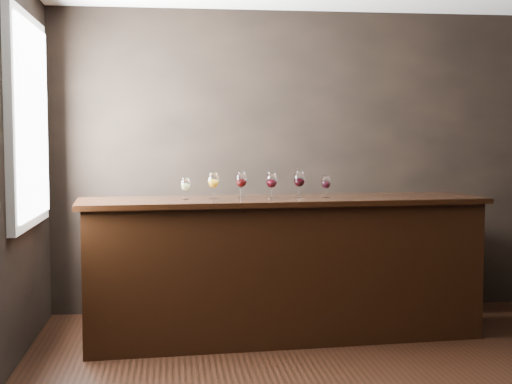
{
  "coord_description": "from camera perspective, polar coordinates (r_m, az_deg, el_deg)",
  "views": [
    {
      "loc": [
        -1.39,
        -4.36,
        1.62
      ],
      "look_at": [
        -0.73,
        1.26,
        1.19
      ],
      "focal_mm": 50.0,
      "sensor_mm": 36.0,
      "label": 1
    }
  ],
  "objects": [
    {
      "name": "room_shell",
      "position": [
        4.63,
        7.81,
        6.63
      ],
      "size": [
        5.02,
        4.52,
        2.81
      ],
      "color": "black",
      "rests_on": "ground"
    },
    {
      "name": "glass_red_a",
      "position": [
        5.68,
        -1.19,
        0.95
      ],
      "size": [
        0.09,
        0.09,
        0.21
      ],
      "color": "white",
      "rests_on": "bar_top"
    },
    {
      "name": "glass_white",
      "position": [
        5.61,
        -5.66,
        0.57
      ],
      "size": [
        0.07,
        0.07,
        0.17
      ],
      "color": "white",
      "rests_on": "bar_top"
    },
    {
      "name": "glass_red_b",
      "position": [
        5.67,
        1.26,
        0.89
      ],
      "size": [
        0.09,
        0.09,
        0.21
      ],
      "color": "white",
      "rests_on": "bar_top"
    },
    {
      "name": "glass_red_d",
      "position": [
        5.78,
        5.63,
        0.76
      ],
      "size": [
        0.08,
        0.08,
        0.18
      ],
      "color": "white",
      "rests_on": "bar_top"
    },
    {
      "name": "glass_red_c",
      "position": [
        5.74,
        3.49,
        1.0
      ],
      "size": [
        0.09,
        0.09,
        0.22
      ],
      "color": "white",
      "rests_on": "bar_top"
    },
    {
      "name": "glass_amber",
      "position": [
        5.67,
        -3.43,
        0.89
      ],
      "size": [
        0.09,
        0.09,
        0.21
      ],
      "color": "white",
      "rests_on": "bar_top"
    },
    {
      "name": "bar_counter",
      "position": [
        5.79,
        2.2,
        -6.32
      ],
      "size": [
        3.18,
        0.9,
        1.1
      ],
      "primitive_type": "cube",
      "rotation": [
        0.0,
        0.0,
        0.07
      ],
      "color": "black",
      "rests_on": "ground"
    },
    {
      "name": "back_bar_shelf",
      "position": [
        6.69,
        6.74,
        -6.2
      ],
      "size": [
        2.23,
        0.4,
        0.8
      ],
      "primitive_type": "cube",
      "color": "black",
      "rests_on": "ground"
    },
    {
      "name": "bar_top",
      "position": [
        5.71,
        2.22,
        -0.69
      ],
      "size": [
        3.29,
        0.98,
        0.04
      ],
      "primitive_type": "cube",
      "rotation": [
        0.0,
        0.0,
        0.07
      ],
      "color": "black",
      "rests_on": "bar_counter"
    }
  ]
}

